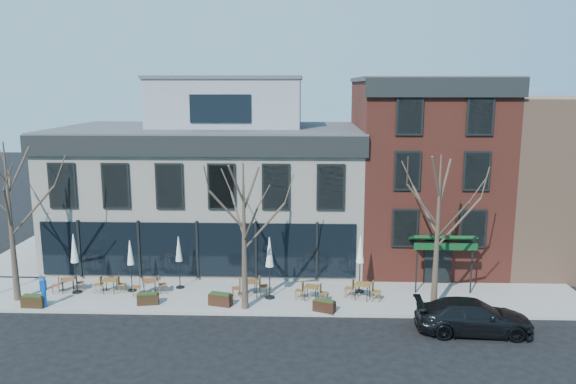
{
  "coord_description": "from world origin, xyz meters",
  "views": [
    {
      "loc": [
        5.91,
        -29.3,
        10.69
      ],
      "look_at": [
        4.87,
        2.0,
        4.73
      ],
      "focal_mm": 35.0,
      "sensor_mm": 36.0,
      "label": 1
    }
  ],
  "objects_px": {
    "parked_sedan": "(473,317)",
    "umbrella_0": "(74,252)",
    "call_box": "(44,291)",
    "cafe_set_0": "(68,284)"
  },
  "relations": [
    {
      "from": "parked_sedan",
      "to": "umbrella_0",
      "type": "bearing_deg",
      "value": 80.83
    },
    {
      "from": "call_box",
      "to": "umbrella_0",
      "type": "bearing_deg",
      "value": 66.72
    },
    {
      "from": "call_box",
      "to": "cafe_set_0",
      "type": "height_order",
      "value": "call_box"
    },
    {
      "from": "parked_sedan",
      "to": "cafe_set_0",
      "type": "height_order",
      "value": "parked_sedan"
    },
    {
      "from": "parked_sedan",
      "to": "cafe_set_0",
      "type": "xyz_separation_m",
      "value": [
        -19.7,
        3.92,
        -0.15
      ]
    },
    {
      "from": "parked_sedan",
      "to": "cafe_set_0",
      "type": "bearing_deg",
      "value": 80.75
    },
    {
      "from": "parked_sedan",
      "to": "call_box",
      "type": "xyz_separation_m",
      "value": [
        -20.0,
        1.89,
        0.2
      ]
    },
    {
      "from": "umbrella_0",
      "to": "parked_sedan",
      "type": "bearing_deg",
      "value": -11.18
    },
    {
      "from": "cafe_set_0",
      "to": "call_box",
      "type": "bearing_deg",
      "value": -98.4
    },
    {
      "from": "parked_sedan",
      "to": "call_box",
      "type": "height_order",
      "value": "call_box"
    }
  ]
}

